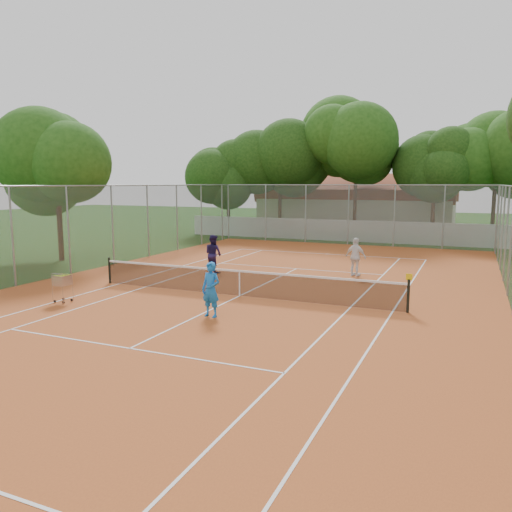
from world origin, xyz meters
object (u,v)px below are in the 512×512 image
at_px(tennis_net, 240,283).
at_px(player_far_right, 356,257).
at_px(player_far_left, 213,254).
at_px(player_near, 211,290).
at_px(ball_hopper, 63,287).
at_px(clubhouse, 357,205).

xyz_separation_m(tennis_net, player_far_right, (3.01, 5.67, 0.37)).
height_order(tennis_net, player_far_right, player_far_right).
bearing_deg(player_far_left, tennis_net, 149.69).
relative_size(player_near, player_far_left, 0.97).
distance_m(player_far_left, ball_hopper, 7.47).
xyz_separation_m(tennis_net, player_near, (0.41, -2.92, 0.36)).
relative_size(tennis_net, player_near, 6.95).
distance_m(clubhouse, ball_hopper, 32.52).
distance_m(tennis_net, player_far_right, 6.43).
height_order(tennis_net, player_far_left, player_far_left).
xyz_separation_m(player_far_left, player_far_right, (6.18, 1.81, -0.02)).
bearing_deg(tennis_net, player_near, -81.99).
bearing_deg(clubhouse, tennis_net, -86.05).
distance_m(tennis_net, ball_hopper, 6.17).
bearing_deg(ball_hopper, player_far_left, 51.17).
xyz_separation_m(player_far_left, ball_hopper, (-2.03, -7.18, -0.35)).
height_order(tennis_net, player_near, player_near).
relative_size(clubhouse, player_far_right, 9.57).
bearing_deg(player_far_left, clubhouse, -72.35).
height_order(tennis_net, ball_hopper, ball_hopper).
relative_size(player_near, ball_hopper, 1.62).
height_order(player_far_left, player_far_right, player_far_left).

